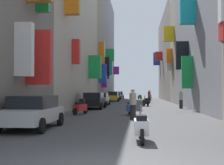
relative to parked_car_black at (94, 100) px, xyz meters
name	(u,v)px	position (x,y,z in m)	size (l,w,h in m)	color
ground_plane	(134,104)	(3.53, 9.58, -0.76)	(140.00, 140.00, 0.00)	#424244
building_left_mid_a	(54,27)	(-4.46, 2.45, 7.27)	(7.37, 19.87, 16.07)	#B2A899
building_left_mid_b	(81,40)	(-4.45, 16.47, 8.37)	(7.14, 8.17, 18.33)	gray
building_left_mid_c	(95,49)	(-4.47, 30.06, 9.01)	(7.37, 19.02, 19.57)	gray
building_right_mid_b	(196,27)	(11.51, 12.49, 9.22)	(7.34, 6.41, 20.00)	gray
building_right_mid_c	(180,57)	(11.52, 27.65, 7.05)	(7.34, 23.88, 15.64)	slate
parked_car_black	(94,100)	(0.00, 0.00, 0.00)	(1.92, 4.35, 1.45)	black
parked_car_blue	(116,95)	(-0.17, 28.09, 0.00)	(1.97, 4.28, 1.46)	navy
parked_car_white	(100,99)	(-0.14, 5.78, -0.03)	(1.85, 4.15, 1.38)	white
parked_car_yellow	(113,96)	(0.12, 18.58, 0.01)	(1.87, 4.21, 1.49)	gold
parked_car_silver	(33,111)	(-0.42, -14.01, -0.03)	(1.89, 3.99, 1.39)	#B7B7BC
parked_car_grey	(119,95)	(-0.02, 33.40, 0.02)	(2.01, 4.14, 1.48)	slate
scooter_blue	(130,108)	(3.50, -6.58, -0.30)	(0.57, 1.95, 1.13)	#2D4CAD
scooter_white	(141,127)	(4.14, -16.69, -0.30)	(0.48, 1.82, 1.13)	silver
scooter_silver	(150,98)	(5.95, 23.62, -0.30)	(0.69, 1.83, 1.13)	#ADADB2
scooter_red	(80,108)	(0.11, -6.50, -0.30)	(0.78, 1.83, 1.13)	red
scooter_black	(146,102)	(4.84, 4.82, -0.30)	(0.70, 1.97, 1.13)	black
scooter_green	(140,97)	(4.27, 28.25, -0.30)	(0.79, 1.88, 1.13)	#287F3D
pedestrian_crossing	(133,104)	(3.75, -9.98, 0.10)	(0.54, 0.54, 1.73)	#262626
pedestrian_near_left	(181,100)	(7.90, 0.86, 0.04)	(0.40, 0.40, 1.63)	#262626
pedestrian_near_right	(149,96)	(5.49, 13.36, 0.10)	(0.49, 0.49, 1.73)	black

